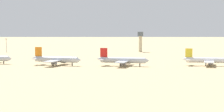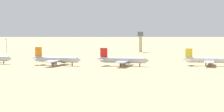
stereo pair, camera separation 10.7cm
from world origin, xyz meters
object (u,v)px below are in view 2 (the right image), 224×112
Objects in this scene: parked_jet_orange_3 at (56,59)px; parked_jet_yellow_5 at (208,60)px; light_pole_mid at (6,44)px; control_tower at (141,40)px; parked_jet_red_4 at (122,60)px.

parked_jet_orange_3 is 94.95m from parked_jet_yellow_5.
light_pole_mid is at bearing 134.23° from parked_jet_orange_3.
parked_jet_red_4 is at bearing -90.29° from control_tower.
control_tower is 1.50× the size of light_pole_mid.
parked_jet_red_4 reaches higher than parked_jet_yellow_5.
parked_jet_orange_3 is at bearing -172.65° from parked_jet_red_4.
parked_jet_orange_3 is 2.66× the size of light_pole_mid.
parked_jet_red_4 is 1.04× the size of parked_jet_yellow_5.
control_tower reaches higher than parked_jet_yellow_5.
control_tower reaches higher than parked_jet_red_4.
parked_jet_red_4 is 53.03m from parked_jet_yellow_5.
light_pole_mid is at bearing 140.74° from parked_jet_red_4.
control_tower is 127.79m from light_pole_mid.
parked_jet_yellow_5 is at bearing 15.47° from parked_jet_red_4.
parked_jet_yellow_5 is (94.50, 9.21, -0.23)m from parked_jet_orange_3.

